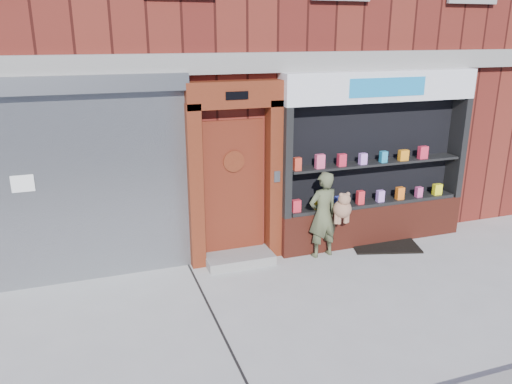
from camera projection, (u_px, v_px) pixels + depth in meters
name	position (u px, v px, depth m)	size (l,w,h in m)	color
ground	(328.00, 306.00, 6.84)	(80.00, 80.00, 0.00)	#9E9E99
building	(212.00, 13.00, 11.02)	(12.00, 8.16, 8.00)	#531813
shutter_bay	(83.00, 169.00, 7.12)	(3.10, 0.30, 3.04)	gray
red_door_bay	(235.00, 174.00, 7.84)	(1.52, 0.58, 2.90)	#591F0F
pharmacy_bay	(374.00, 167.00, 8.60)	(3.50, 0.41, 3.00)	maroon
woman	(325.00, 214.00, 8.18)	(0.74, 0.45, 1.46)	#4E5437
doormat	(384.00, 244.00, 8.82)	(1.14, 0.80, 0.03)	black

